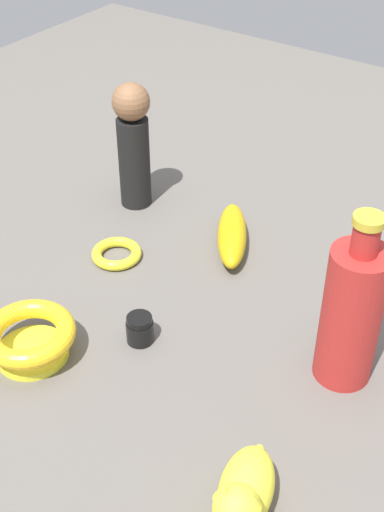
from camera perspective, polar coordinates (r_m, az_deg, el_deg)
The scene contains 8 objects.
ground at distance 1.02m, azimuth 0.00°, elevation -3.87°, with size 2.00×2.00×0.00m, color #5B5651.
bottle_tall at distance 0.87m, azimuth 13.01°, elevation -4.56°, with size 0.07×0.07×0.25m.
bangle at distance 1.11m, azimuth -6.22°, elevation 0.20°, with size 0.08×0.08×0.02m, color yellow.
bowl at distance 0.95m, azimuth -13.20°, elevation -6.50°, with size 0.12×0.12×0.05m.
banana at distance 1.12m, azimuth 3.30°, elevation 1.74°, with size 0.17×0.05×0.05m, color gold.
cat_figurine at distance 0.76m, azimuth 4.32°, elevation -18.78°, with size 0.14×0.09×0.09m.
person_figure_adult at distance 1.18m, azimuth -4.85°, elevation 9.28°, with size 0.06×0.06×0.22m.
nail_polish_jar at distance 0.95m, azimuth -4.31°, elevation -5.98°, with size 0.04×0.04×0.04m.
Camera 1 is at (0.63, 0.44, 0.67)m, focal length 48.68 mm.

